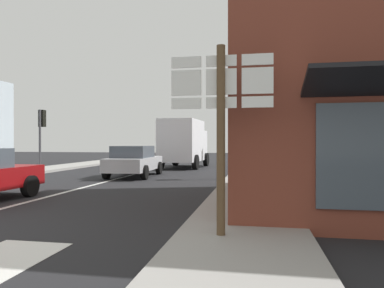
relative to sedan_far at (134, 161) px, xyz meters
name	(u,v)px	position (x,y,z in m)	size (l,w,h in m)	color
ground_plane	(119,179)	(-0.39, -0.97, -0.76)	(80.00, 80.00, 0.00)	#232326
sidewalk_right	(251,185)	(5.55, -2.97, -0.69)	(2.22, 44.00, 0.14)	#9E9B96
lane_centre_stripe	(73,190)	(-0.39, -4.97, -0.75)	(0.16, 12.00, 0.01)	silver
sedan_far	(134,161)	(0.00, 0.00, 0.00)	(2.11, 4.27, 1.47)	#B7BABF
delivery_truck	(184,142)	(1.10, 6.33, 0.89)	(2.68, 5.09, 3.05)	silver
route_sign_post	(221,120)	(5.20, -10.38, 1.24)	(1.66, 0.14, 3.20)	brown
traffic_light_near_right	(234,122)	(4.74, -0.24, 1.80)	(0.30, 0.49, 3.45)	#47474C
traffic_light_near_left	(42,126)	(-5.53, 0.98, 1.73)	(0.30, 0.49, 3.37)	#47474C
traffic_light_far_right	(241,125)	(4.74, 7.65, 2.03)	(0.30, 0.49, 3.77)	#47474C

